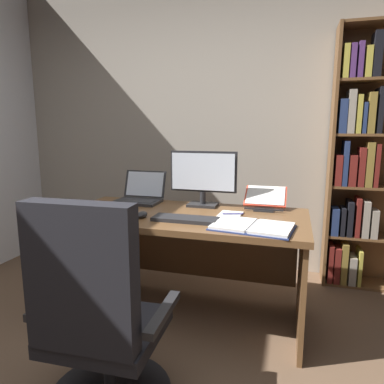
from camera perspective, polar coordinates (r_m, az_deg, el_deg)
wall_back at (r=3.44m, az=4.05°, el=12.11°), size 4.65×0.12×2.89m
desk at (r=2.55m, az=-0.92°, el=-7.56°), size 1.68×0.81×0.75m
bookshelf at (r=3.22m, az=27.06°, el=3.96°), size 0.85×0.28×2.14m
office_chair at (r=1.74m, az=-15.08°, el=-20.75°), size 0.62×0.60×1.05m
monitor at (r=2.63m, az=1.83°, el=2.25°), size 0.51×0.16×0.42m
laptop at (r=2.83m, az=-8.49°, el=-0.57°), size 0.35×0.32×0.24m
keyboard at (r=2.23m, az=-1.10°, el=-4.43°), size 0.42×0.15×0.02m
computer_mouse at (r=2.34m, az=-8.17°, el=-3.67°), size 0.06×0.10×0.04m
reading_stand_with_book at (r=2.63m, az=11.86°, el=-0.98°), size 0.30×0.27×0.15m
open_binder at (r=2.10m, az=9.84°, el=-5.54°), size 0.51×0.37×0.02m
notepad at (r=2.38m, az=6.21°, el=-3.74°), size 0.16×0.22×0.01m
pen at (r=2.37m, az=6.69°, el=-3.56°), size 0.14×0.05×0.01m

